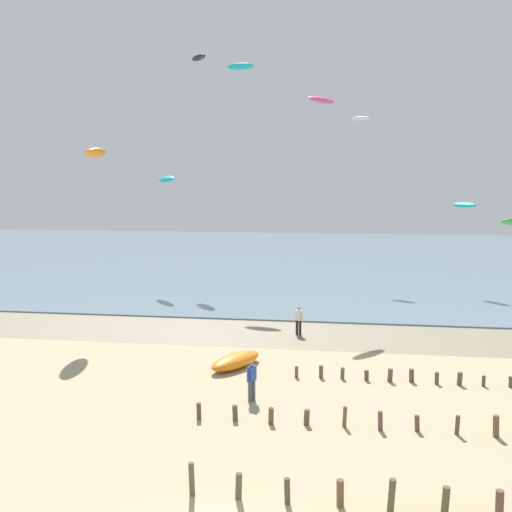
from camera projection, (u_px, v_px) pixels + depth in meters
name	position (u px, v px, depth m)	size (l,w,h in m)	color
wet_sand_strip	(296.00, 334.00, 35.17)	(120.00, 6.45, 0.01)	gray
sea	(321.00, 257.00, 72.70)	(160.00, 70.00, 0.10)	slate
groyne_mid	(374.00, 420.00, 21.50)	(12.34, 0.34, 0.79)	brown
groyne_far	(449.00, 378.00, 26.37)	(13.76, 0.35, 0.62)	brown
person_nearest_camera	(252.00, 380.00, 24.26)	(0.38, 0.50, 1.71)	#4C4C56
person_mid_beach	(299.00, 320.00, 35.02)	(0.51, 0.37, 1.71)	#232328
grounded_kite	(236.00, 361.00, 28.80)	(3.39, 1.22, 0.68)	orange
kite_aloft_1	(361.00, 118.00, 55.00)	(2.03, 0.65, 0.33)	white
kite_aloft_2	(167.00, 179.00, 50.42)	(2.88, 0.92, 0.46)	#19B2B7
kite_aloft_5	(199.00, 58.00, 57.13)	(2.77, 0.89, 0.44)	black
kite_aloft_6	(96.00, 153.00, 36.19)	(3.37, 1.08, 0.54)	orange
kite_aloft_7	(240.00, 66.00, 49.54)	(2.42, 0.77, 0.39)	#19B2B7
kite_aloft_8	(321.00, 100.00, 41.27)	(2.63, 0.84, 0.42)	#E54C99
kite_aloft_10	(464.00, 205.00, 48.83)	(2.48, 0.79, 0.40)	#19B2B7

